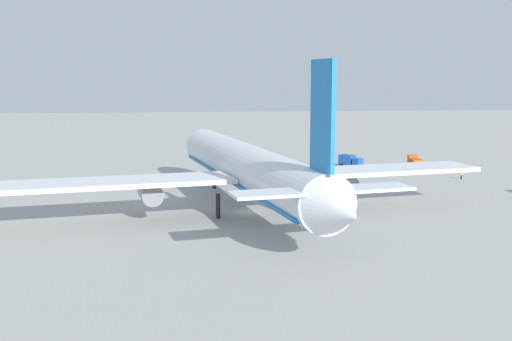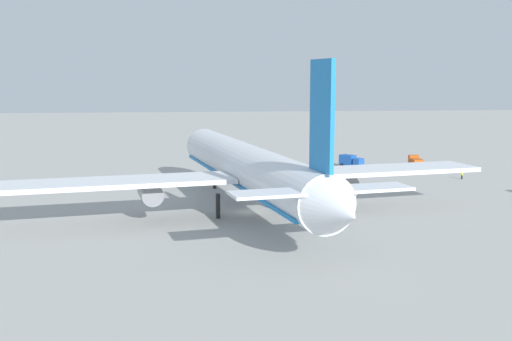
{
  "view_description": "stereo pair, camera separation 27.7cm",
  "coord_description": "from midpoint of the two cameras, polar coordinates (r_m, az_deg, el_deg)",
  "views": [
    {
      "loc": [
        -99.2,
        10.06,
        21.57
      ],
      "look_at": [
        -0.81,
        -1.41,
        6.87
      ],
      "focal_mm": 44.11,
      "sensor_mm": 36.0,
      "label": 1
    },
    {
      "loc": [
        -99.24,
        9.79,
        21.57
      ],
      "look_at": [
        -0.81,
        -1.41,
        6.87
      ],
      "focal_mm": 44.11,
      "sensor_mm": 36.0,
      "label": 2
    }
  ],
  "objects": [
    {
      "name": "ground_plane",
      "position": [
        102.02,
        -0.76,
        -3.77
      ],
      "size": [
        600.0,
        600.0,
        0.0
      ],
      "primitive_type": "plane",
      "color": "#9E9E99"
    },
    {
      "name": "service_truck_1",
      "position": [
        156.04,
        14.34,
        0.76
      ],
      "size": [
        6.64,
        3.16,
        2.81
      ],
      "color": "#BF4C14",
      "rests_on": "ground"
    },
    {
      "name": "ground_worker_1",
      "position": [
        141.36,
        18.23,
        -0.39
      ],
      "size": [
        0.43,
        0.43,
        1.78
      ],
      "color": "black",
      "rests_on": "ground"
    },
    {
      "name": "service_truck_2",
      "position": [
        153.75,
        8.63,
        0.88
      ],
      "size": [
        6.14,
        5.43,
        2.94
      ],
      "color": "#194CA5",
      "rests_on": "ground"
    },
    {
      "name": "ground_worker_2",
      "position": [
        143.11,
        1.97,
        0.13
      ],
      "size": [
        0.57,
        0.57,
        1.78
      ],
      "color": "#3F3F47",
      "rests_on": "ground"
    },
    {
      "name": "airliner",
      "position": [
        99.61,
        -0.55,
        0.16
      ],
      "size": [
        77.65,
        77.2,
        23.61
      ],
      "color": "silver",
      "rests_on": "ground"
    },
    {
      "name": "traffic_cone_1",
      "position": [
        126.65,
        -20.38,
        -1.77
      ],
      "size": [
        0.36,
        0.36,
        0.55
      ],
      "primitive_type": "cone",
      "color": "orange",
      "rests_on": "ground"
    }
  ]
}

